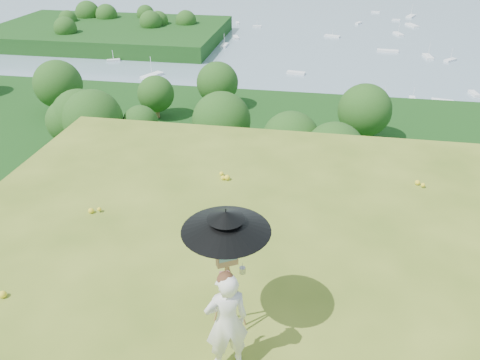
# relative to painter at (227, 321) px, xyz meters

# --- Properties ---
(ground) EXTENTS (14.00, 14.00, 0.00)m
(ground) POSITION_rel_painter_xyz_m (0.66, 1.32, -0.82)
(ground) COLOR #546D1F
(ground) RESTS_ON ground
(forest_slope) EXTENTS (140.00, 56.00, 22.00)m
(forest_slope) POSITION_rel_painter_xyz_m (0.66, 36.32, -29.82)
(forest_slope) COLOR #123C10
(forest_slope) RESTS_ON bay_water
(shoreline_tier) EXTENTS (170.00, 28.00, 8.00)m
(shoreline_tier) POSITION_rel_painter_xyz_m (0.66, 76.32, -36.82)
(shoreline_tier) COLOR #686153
(shoreline_tier) RESTS_ON bay_water
(bay_water) EXTENTS (700.00, 700.00, 0.00)m
(bay_water) POSITION_rel_painter_xyz_m (0.66, 241.32, -34.82)
(bay_water) COLOR gray
(bay_water) RESTS_ON ground
(peninsula) EXTENTS (90.00, 60.00, 12.00)m
(peninsula) POSITION_rel_painter_xyz_m (-74.34, 156.32, -29.82)
(peninsula) COLOR #123C10
(peninsula) RESTS_ON bay_water
(slope_trees) EXTENTS (110.00, 50.00, 6.00)m
(slope_trees) POSITION_rel_painter_xyz_m (0.66, 36.32, -15.82)
(slope_trees) COLOR #214B16
(slope_trees) RESTS_ON forest_slope
(harbor_town) EXTENTS (110.00, 22.00, 5.00)m
(harbor_town) POSITION_rel_painter_xyz_m (0.66, 76.32, -30.32)
(harbor_town) COLOR silver
(harbor_town) RESTS_ON shoreline_tier
(moored_boats) EXTENTS (140.00, 140.00, 0.70)m
(moored_boats) POSITION_rel_painter_xyz_m (-11.84, 162.32, -34.47)
(moored_boats) COLOR white
(moored_boats) RESTS_ON bay_water
(wildflowers) EXTENTS (10.00, 10.50, 0.12)m
(wildflowers) POSITION_rel_painter_xyz_m (0.66, 1.57, -0.76)
(wildflowers) COLOR yellow
(wildflowers) RESTS_ON ground
(painter) EXTENTS (0.71, 0.61, 1.64)m
(painter) POSITION_rel_painter_xyz_m (0.00, 0.00, 0.00)
(painter) COLOR white
(painter) RESTS_ON ground
(field_easel) EXTENTS (0.82, 0.82, 1.59)m
(field_easel) POSITION_rel_painter_xyz_m (-0.10, 0.60, -0.02)
(field_easel) COLOR #A47A45
(field_easel) RESTS_ON ground
(sun_umbrella) EXTENTS (1.56, 1.56, 0.88)m
(sun_umbrella) POSITION_rel_painter_xyz_m (-0.12, 0.63, 0.93)
(sun_umbrella) COLOR black
(sun_umbrella) RESTS_ON field_easel
(painter_cap) EXTENTS (0.29, 0.32, 0.10)m
(painter_cap) POSITION_rel_painter_xyz_m (0.00, 0.00, 0.77)
(painter_cap) COLOR #BC6768
(painter_cap) RESTS_ON painter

